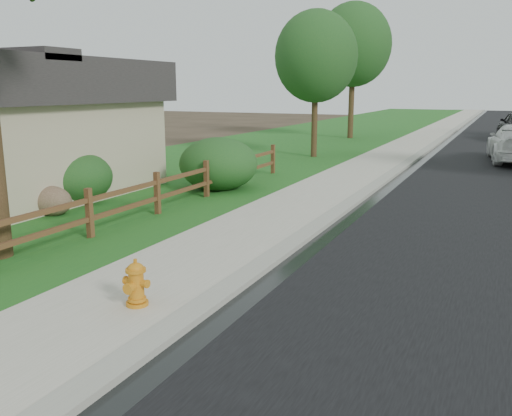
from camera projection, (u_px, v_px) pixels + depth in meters
The scene contains 12 objects.
curb at pixel (448, 135), 36.00m from camera, with size 0.40×90.00×0.12m, color gray.
wet_gutter at pixel (454, 135), 35.86m from camera, with size 0.50×90.00×0.00m, color black.
sidewalk at pixel (428, 134), 36.54m from camera, with size 2.20×90.00×0.10m, color #A7A591.
grass_strip at pixel (399, 133), 37.33m from camera, with size 1.60×90.00×0.06m, color #17531D.
lawn_near at pixel (327, 131), 39.48m from camera, with size 9.00×90.00×0.04m, color #17531D.
ranch_fence at pixel (126, 200), 12.24m from camera, with size 0.12×16.92×1.10m.
fire_hydrant at pixel (136, 284), 7.60m from camera, with size 0.44×0.35×0.68m.
boulder at pixel (51, 201), 13.37m from camera, with size 1.13×0.84×0.75m, color brown.
shrub_b at pixel (74, 178), 14.69m from camera, with size 2.08×2.08×1.46m, color #1A4B1E.
shrub_d at pixel (218, 164), 16.61m from camera, with size 2.41×2.41×1.64m, color #1A4B1E.
tree_near_left at pixel (316, 57), 23.74m from camera, with size 3.64×3.64×6.46m.
tree_mid_left at pixel (353, 45), 32.68m from camera, with size 4.57×4.57×8.16m.
Camera 1 is at (4.14, -3.21, 3.11)m, focal length 38.00 mm.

